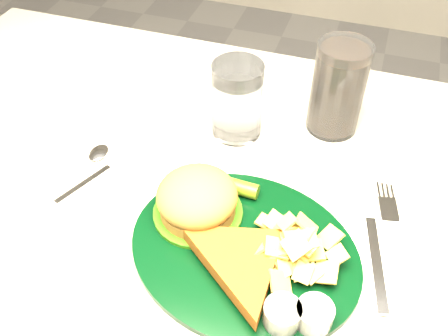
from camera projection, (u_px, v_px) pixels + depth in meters
The scene contains 8 objects.
table at pixel (211, 327), 0.97m from camera, with size 1.20×0.80×0.75m, color #ACA69B, non-canonical shape.
dinner_plate at pixel (245, 236), 0.61m from camera, with size 0.30×0.25×0.07m, color black, non-canonical shape.
water_glass at pixel (237, 100), 0.76m from camera, with size 0.08×0.08×0.12m, color white.
cola_glass at pixel (338, 89), 0.76m from camera, with size 0.08×0.08×0.15m, color black.
fork_napkin at pixel (377, 256), 0.63m from camera, with size 0.14×0.19×0.01m, color white, non-canonical shape.
spoon at pixel (83, 183), 0.72m from camera, with size 0.03×0.13×0.01m, color silver, non-canonical shape.
ramekin at pixel (53, 120), 0.80m from camera, with size 0.04×0.04×0.03m, color white.
wrapped_straw at pixel (202, 139), 0.79m from camera, with size 0.19×0.07×0.01m, color white, non-canonical shape.
Camera 1 is at (0.17, -0.44, 1.28)m, focal length 40.00 mm.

